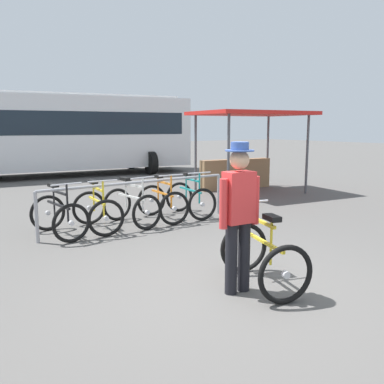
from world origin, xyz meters
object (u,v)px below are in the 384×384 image
(racked_bike_yellow, at_px, (97,211))
(market_stall, at_px, (244,143))
(racked_bike_white, at_px, (131,206))
(bus_distant, at_px, (59,130))
(racked_bike_orange, at_px, (162,202))
(racked_bike_teal, at_px, (190,199))
(featured_bicycle, at_px, (258,244))
(racked_bike_black, at_px, (59,216))
(person_with_featured_bike, at_px, (239,212))

(racked_bike_yellow, xyz_separation_m, market_stall, (5.29, 2.11, 1.03))
(racked_bike_white, bearing_deg, bus_distant, 82.72)
(racked_bike_orange, relative_size, bus_distant, 0.11)
(bus_distant, bearing_deg, racked_bike_teal, -88.20)
(racked_bike_orange, xyz_separation_m, featured_bicycle, (-0.67, -3.56, 0.12))
(racked_bike_yellow, relative_size, racked_bike_white, 0.97)
(racked_bike_yellow, bearing_deg, racked_bike_black, -177.32)
(racked_bike_white, relative_size, featured_bicycle, 0.93)
(racked_bike_black, distance_m, bus_distant, 9.31)
(racked_bike_teal, xyz_separation_m, featured_bicycle, (-1.37, -3.59, 0.12))
(person_with_featured_bike, xyz_separation_m, market_stall, (4.94, 5.68, 0.45))
(racked_bike_white, xyz_separation_m, person_with_featured_bike, (-0.36, -3.61, 0.58))
(racked_bike_yellow, height_order, featured_bicycle, featured_bicycle)
(featured_bicycle, bearing_deg, racked_bike_white, 90.45)
(person_with_featured_bike, relative_size, bus_distant, 0.17)
(racked_bike_yellow, relative_size, bus_distant, 0.11)
(racked_bike_white, relative_size, racked_bike_orange, 1.06)
(racked_bike_white, distance_m, racked_bike_teal, 1.40)
(market_stall, bearing_deg, racked_bike_orange, -152.28)
(person_with_featured_bike, bearing_deg, bus_distant, 83.20)
(market_stall, bearing_deg, racked_bike_black, -160.32)
(racked_bike_yellow, distance_m, market_stall, 5.78)
(racked_bike_teal, distance_m, bus_distant, 8.84)
(racked_bike_teal, bearing_deg, bus_distant, 91.80)
(bus_distant, bearing_deg, racked_bike_white, -97.28)
(racked_bike_white, distance_m, racked_bike_orange, 0.70)
(racked_bike_black, xyz_separation_m, bus_distant, (2.52, 8.86, 1.37))
(racked_bike_white, bearing_deg, person_with_featured_bike, -95.63)
(racked_bike_black, relative_size, racked_bike_teal, 1.02)
(racked_bike_white, distance_m, person_with_featured_bike, 3.67)
(market_stall, bearing_deg, featured_bicycle, -129.13)
(racked_bike_yellow, xyz_separation_m, bus_distant, (1.82, 8.83, 1.37))
(racked_bike_yellow, xyz_separation_m, racked_bike_orange, (1.40, 0.07, -0.00))
(racked_bike_yellow, height_order, bus_distant, bus_distant)
(racked_bike_black, height_order, racked_bike_yellow, same)
(market_stall, bearing_deg, bus_distant, 117.27)
(racked_bike_yellow, relative_size, racked_bike_orange, 1.02)
(person_with_featured_bike, bearing_deg, racked_bike_orange, 73.85)
(racked_bike_black, relative_size, featured_bicycle, 0.93)
(racked_bike_teal, xyz_separation_m, person_with_featured_bike, (-1.75, -3.67, 0.58))
(person_with_featured_bike, bearing_deg, racked_bike_black, 106.40)
(racked_bike_yellow, relative_size, racked_bike_teal, 0.98)
(racked_bike_white, relative_size, person_with_featured_bike, 0.68)
(bus_distant, bearing_deg, racked_bike_orange, -92.77)
(racked_bike_yellow, bearing_deg, market_stall, 21.74)
(featured_bicycle, bearing_deg, racked_bike_teal, 69.12)
(racked_bike_orange, bearing_deg, market_stall, 27.72)
(racked_bike_white, distance_m, bus_distant, 8.97)
(racked_bike_white, bearing_deg, racked_bike_orange, 2.68)
(racked_bike_teal, relative_size, featured_bicycle, 0.92)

